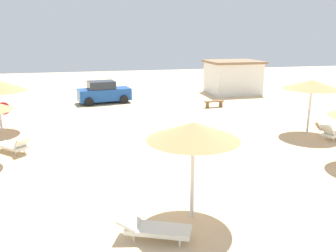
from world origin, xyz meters
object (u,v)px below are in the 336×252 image
parasol_0 (312,85)px  beach_cabana (233,77)px  parasol_3 (193,131)px  lounger_3 (153,228)px  lounger_6 (13,146)px  parked_car (104,92)px  lounger_5 (323,121)px  bench_0 (214,103)px

parasol_0 → beach_cabana: 13.70m
parasol_3 → lounger_3: 2.80m
lounger_3 → lounger_6: (-4.84, 8.29, 0.02)m
parked_car → beach_cabana: 11.89m
lounger_5 → parasol_3: bearing=-142.2°
parasol_3 → lounger_6: (-6.18, 7.42, -2.28)m
parasol_3 → parked_car: size_ratio=0.68×
parked_car → lounger_6: bearing=-113.2°
parked_car → beach_cabana: (11.70, 2.01, 0.67)m
parasol_0 → lounger_5: bearing=33.7°
lounger_3 → parked_car: size_ratio=0.48×
parasol_0 → bench_0: 8.54m
parasol_3 → beach_cabana: 22.97m
parasol_0 → parked_car: (-10.13, 11.55, -1.85)m
lounger_6 → parasol_0: bearing=-1.8°
parked_car → lounger_5: bearing=-40.6°
parasol_3 → parasol_0: bearing=38.7°
bench_0 → beach_cabana: (3.90, 5.67, 1.14)m
lounger_5 → lounger_6: lounger_6 is taller
lounger_5 → parked_car: (-12.01, 10.29, 0.51)m
lounger_6 → lounger_3: bearing=-59.7°
parasol_3 → bench_0: 16.31m
lounger_3 → lounger_5: (11.91, 9.09, 0.00)m
lounger_6 → parked_car: bearing=66.8°
parasol_0 → parasol_3: parasol_0 is taller
lounger_3 → beach_cabana: bearing=61.5°
lounger_3 → parked_car: (-0.10, 19.38, 0.52)m
parasol_3 → lounger_5: parasol_3 is taller
parasol_0 → lounger_6: 15.06m
parasol_3 → beach_cabana: (10.27, 20.52, -1.12)m
lounger_3 → lounger_5: lounger_5 is taller
lounger_6 → beach_cabana: (16.45, 13.10, 1.16)m
parasol_0 → parasol_3: 11.14m
parasol_3 → lounger_6: size_ratio=1.63×
beach_cabana → parked_car: bearing=-170.3°
parasol_3 → parked_car: parasol_3 is taller
lounger_3 → bench_0: 17.51m
lounger_5 → lounger_6: (-16.76, -0.80, 0.02)m
parasol_3 → bench_0: bearing=66.8°
parasol_3 → lounger_6: parasol_3 is taller
parasol_0 → lounger_6: (-14.87, 0.46, -2.34)m
parked_car → beach_cabana: beach_cabana is taller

